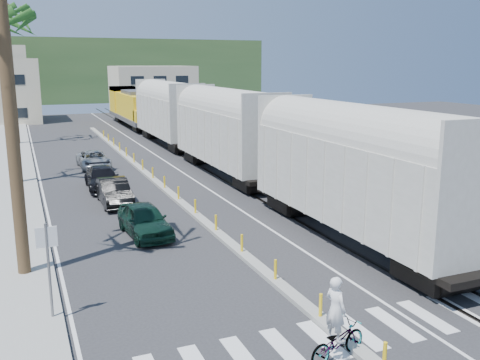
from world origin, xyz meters
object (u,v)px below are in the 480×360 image
Objects in this scene: street_sign at (48,258)px; car_lead at (145,220)px; cyclist at (337,334)px; car_second at (114,192)px.

car_lead is (4.31, 6.92, -1.26)m from street_sign.
car_lead is at bearing -4.26° from cyclist.
cyclist is at bearing -37.08° from street_sign.
street_sign is 0.70× the size of car_lead.
car_lead is at bearing 58.09° from street_sign.
street_sign is at bearing -107.45° from car_second.
street_sign is 1.32× the size of cyclist.
car_second is (-0.35, 5.90, -0.01)m from car_lead.
street_sign is 8.35m from cyclist.
car_lead reaches higher than car_second.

